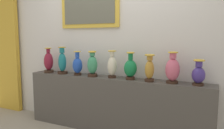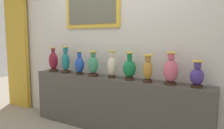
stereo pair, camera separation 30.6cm
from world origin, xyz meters
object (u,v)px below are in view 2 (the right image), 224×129
(vase_ivory, at_px, (112,66))
(vase_rose, at_px, (171,70))
(vase_sapphire, at_px, (79,65))
(vase_indigo, at_px, (197,75))
(vase_ochre, at_px, (148,69))
(vase_teal, at_px, (66,62))
(vase_burgundy, at_px, (53,61))
(vase_jade, at_px, (93,65))
(vase_emerald, at_px, (129,68))

(vase_ivory, distance_m, vase_rose, 0.84)
(vase_sapphire, xyz_separation_m, vase_ivory, (0.57, 0.03, 0.02))
(vase_rose, distance_m, vase_indigo, 0.31)
(vase_sapphire, distance_m, vase_ochre, 1.12)
(vase_teal, relative_size, vase_indigo, 1.36)
(vase_sapphire, relative_size, vase_rose, 0.93)
(vase_burgundy, xyz_separation_m, vase_jade, (0.84, -0.02, -0.00))
(vase_sapphire, bearing_deg, vase_teal, 177.57)
(vase_ivory, distance_m, vase_indigo, 1.14)
(vase_sapphire, bearing_deg, vase_jade, -1.17)
(vase_ivory, bearing_deg, vase_ochre, -3.64)
(vase_emerald, bearing_deg, vase_rose, -0.01)
(vase_ivory, bearing_deg, vase_jade, -172.64)
(vase_ivory, height_order, vase_indigo, vase_ivory)
(vase_burgundy, height_order, vase_sapphire, vase_burgundy)
(vase_teal, xyz_separation_m, vase_ivory, (0.86, 0.02, -0.01))
(vase_indigo, bearing_deg, vase_rose, -179.68)
(vase_emerald, xyz_separation_m, vase_indigo, (0.86, 0.00, -0.02))
(vase_emerald, bearing_deg, vase_ivory, 177.65)
(vase_burgundy, height_order, vase_ochre, vase_burgundy)
(vase_emerald, height_order, vase_ochre, vase_emerald)
(vase_sapphire, height_order, vase_jade, vase_jade)
(vase_rose, bearing_deg, vase_ivory, 179.20)
(vase_indigo, bearing_deg, vase_sapphire, -179.21)
(vase_teal, height_order, vase_ivory, vase_teal)
(vase_rose, xyz_separation_m, vase_indigo, (0.30, 0.00, -0.04))
(vase_sapphire, bearing_deg, vase_emerald, 1.48)
(vase_teal, xyz_separation_m, vase_sapphire, (0.30, -0.01, -0.03))
(vase_sapphire, relative_size, vase_emerald, 0.97)
(vase_ivory, relative_size, vase_emerald, 1.03)
(vase_burgundy, xyz_separation_m, vase_ivory, (1.14, 0.02, 0.00))
(vase_burgundy, relative_size, vase_sapphire, 1.11)
(vase_ochre, bearing_deg, vase_ivory, 176.36)
(vase_jade, bearing_deg, vase_burgundy, 178.79)
(vase_ivory, distance_m, vase_emerald, 0.28)
(vase_teal, bearing_deg, vase_sapphire, -2.43)
(vase_sapphire, relative_size, vase_jade, 0.97)
(vase_sapphire, height_order, vase_ivory, vase_ivory)
(vase_jade, xyz_separation_m, vase_rose, (1.14, 0.03, 0.00))
(vase_jade, distance_m, vase_rose, 1.14)
(vase_sapphire, xyz_separation_m, vase_rose, (1.40, 0.02, 0.02))
(vase_burgundy, xyz_separation_m, vase_emerald, (1.42, 0.01, -0.02))
(vase_burgundy, distance_m, vase_jade, 0.84)
(vase_teal, height_order, vase_ochre, vase_teal)
(vase_rose, bearing_deg, vase_emerald, 179.99)
(vase_ochre, bearing_deg, vase_teal, 179.42)
(vase_rose, bearing_deg, vase_teal, -179.69)
(vase_burgundy, xyz_separation_m, vase_rose, (1.98, 0.01, 0.00))
(vase_burgundy, distance_m, vase_rose, 1.98)
(vase_burgundy, distance_m, vase_ivory, 1.14)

